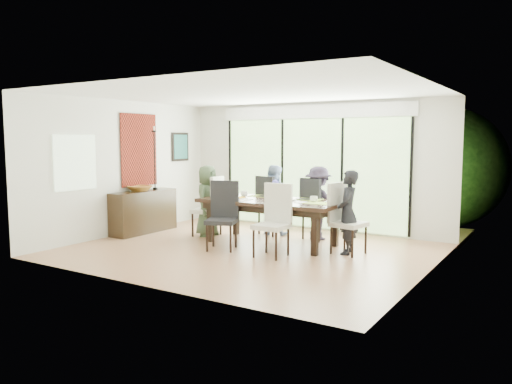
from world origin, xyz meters
The scene contains 62 objects.
floor centered at (0.00, 0.00, -0.01)m, with size 6.00×5.00×0.01m, color brown.
ceiling centered at (0.00, 0.00, 2.71)m, with size 6.00×5.00×0.01m, color white.
wall_back centered at (0.00, 2.51, 1.35)m, with size 6.00×0.02×2.70m, color beige.
wall_front centered at (0.00, -2.51, 1.35)m, with size 6.00×0.02×2.70m, color white.
wall_left centered at (-3.01, 0.00, 1.35)m, with size 0.02×5.00×2.70m, color silver.
wall_right centered at (3.01, 0.00, 1.35)m, with size 0.02×5.00×2.70m, color white.
glass_doors centered at (0.00, 2.47, 1.20)m, with size 4.20×0.02×2.30m, color #598C3F.
blinds_header centered at (0.00, 2.46, 2.50)m, with size 4.40×0.06×0.28m, color white.
mullion_a centered at (-2.10, 2.46, 1.20)m, with size 0.05×0.04×2.30m, color black.
mullion_b centered at (-0.70, 2.46, 1.20)m, with size 0.05×0.04×2.30m, color black.
mullion_c centered at (0.70, 2.46, 1.20)m, with size 0.05×0.04×2.30m, color black.
mullion_d centered at (2.10, 2.46, 1.20)m, with size 0.05×0.04×2.30m, color black.
side_window centered at (-2.97, -1.20, 1.50)m, with size 0.02×0.90×1.00m, color #8CAD7F.
deck centered at (0.00, 3.40, -0.05)m, with size 6.00×1.80×0.10m, color brown.
rail_top centered at (0.00, 4.20, 0.55)m, with size 6.00×0.08×0.06m, color brown.
foliage_left centered at (-1.80, 5.20, 1.44)m, with size 3.20×3.20×3.20m, color #14380F.
foliage_mid centered at (0.40, 5.80, 1.80)m, with size 4.00×4.00×4.00m, color #14380F.
foliage_right centered at (2.20, 5.00, 1.26)m, with size 2.80×2.80×2.80m, color #14380F.
foliage_far centered at (-0.60, 6.50, 1.62)m, with size 3.60×3.60×3.60m, color #14380F.
table_top centered at (0.06, 0.69, 0.79)m, with size 2.63×1.20×0.07m, color black.
table_apron centered at (0.06, 0.69, 0.69)m, with size 2.41×0.98×0.11m, color black.
table_leg_fl centered at (-1.02, 0.26, 0.38)m, with size 0.10×0.10×0.75m, color black.
table_leg_fr centered at (1.14, 0.26, 0.38)m, with size 0.10×0.10×0.75m, color black.
table_leg_bl centered at (-1.02, 1.12, 0.38)m, with size 0.10×0.10×0.75m, color black.
table_leg_br centered at (1.14, 1.12, 0.38)m, with size 0.10×0.10×0.75m, color black.
chair_left_end centered at (-1.44, 0.69, 0.60)m, with size 0.50×0.50×1.20m, color beige, non-canonical shape.
chair_right_end centered at (1.56, 0.69, 0.60)m, with size 0.50×0.50×1.20m, color beige, non-canonical shape.
chair_far_left centered at (-0.39, 1.54, 0.60)m, with size 0.50×0.50×1.20m, color black, non-canonical shape.
chair_far_right centered at (0.61, 1.54, 0.60)m, with size 0.50×0.50×1.20m, color black, non-canonical shape.
chair_near_left centered at (-0.44, -0.18, 0.60)m, with size 0.50×0.50×1.20m, color black, non-canonical shape.
chair_near_right centered at (0.56, -0.18, 0.60)m, with size 0.50×0.50×1.20m, color silver, non-canonical shape.
person_left_end centered at (-1.42, 0.69, 0.71)m, with size 0.66×0.41×1.41m, color #3B4D33.
person_right_end centered at (1.54, 0.69, 0.71)m, with size 0.66×0.41×1.41m, color black.
person_far_left centered at (-0.39, 1.52, 0.71)m, with size 0.66×0.41×1.41m, color #7E93B6.
person_far_right centered at (0.61, 1.52, 0.71)m, with size 0.66×0.41×1.41m, color #261F2E.
placemat_left centered at (-0.89, 0.69, 0.82)m, with size 0.48×0.35×0.01m, color #93C546.
placemat_right centered at (1.01, 0.69, 0.82)m, with size 0.48×0.35×0.01m, color #9EBE44.
placemat_far_l centered at (-0.39, 1.09, 0.82)m, with size 0.48×0.35×0.01m, color #98B440.
placemat_far_r centered at (0.61, 1.09, 0.82)m, with size 0.48×0.35×0.01m, color #8BAC3D.
placemat_paper centered at (-0.49, 0.39, 0.82)m, with size 0.48×0.35×0.01m, color white.
tablet_far_l centered at (-0.29, 1.04, 0.83)m, with size 0.28×0.20×0.01m, color black.
tablet_far_r centered at (0.56, 1.04, 0.83)m, with size 0.26×0.19×0.01m, color black.
papers centered at (0.76, 0.64, 0.82)m, with size 0.33×0.24×0.00m, color white.
platter_base centered at (-0.49, 0.39, 0.84)m, with size 0.28×0.28×0.03m, color white.
platter_snacks centered at (-0.49, 0.39, 0.86)m, with size 0.22×0.22×0.02m, color #C58417.
vase centered at (0.11, 0.74, 0.89)m, with size 0.09×0.09×0.13m, color silver.
hyacinth_stems centered at (0.11, 0.74, 1.02)m, with size 0.04×0.04×0.18m, color #337226.
hyacinth_blooms centered at (0.11, 0.74, 1.13)m, with size 0.12×0.12×0.12m, color #564FC5.
laptop centered at (-0.79, 0.59, 0.83)m, with size 0.36×0.23×0.03m, color silver.
cup_a centered at (-0.64, 0.84, 0.87)m, with size 0.14×0.14×0.11m, color white.
cup_b centered at (0.21, 0.59, 0.87)m, with size 0.11×0.11×0.10m, color white.
cup_c centered at (0.86, 0.79, 0.87)m, with size 0.14×0.14×0.11m, color white.
book centered at (0.31, 0.74, 0.83)m, with size 0.18×0.25×0.02m, color white.
sideboard centered at (-2.76, 0.28, 0.43)m, with size 0.43×1.54×0.87m, color black.
bowl centered at (-2.76, 0.18, 0.92)m, with size 0.46×0.46×0.11m, color brown.
candlestick_base centered at (-2.76, 0.63, 0.89)m, with size 0.10×0.10×0.04m, color black.
candlestick_shaft centered at (-2.76, 0.63, 1.49)m, with size 0.02×0.02×1.20m, color black.
candlestick_pan centered at (-2.76, 0.63, 2.09)m, with size 0.10×0.10×0.03m, color black.
candle centered at (-2.76, 0.63, 2.15)m, with size 0.03×0.03×0.10m, color silver.
tapestry centered at (-2.97, 0.40, 1.70)m, with size 0.02×1.00×1.50m, color maroon.
art_frame centered at (-2.97, 1.70, 1.75)m, with size 0.03×0.55×0.65m, color black.
art_canvas centered at (-2.95, 1.70, 1.75)m, with size 0.01×0.45×0.55m, color #164947.
Camera 1 is at (4.62, -7.13, 1.92)m, focal length 35.00 mm.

